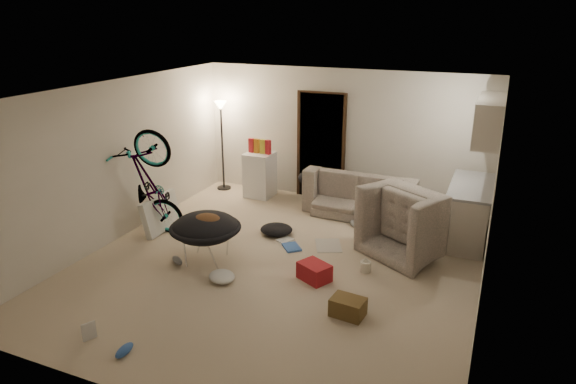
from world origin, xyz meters
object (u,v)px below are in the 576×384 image
at_px(kitchen_counter, 468,213).
at_px(sofa, 362,197).
at_px(drink_case_b, 314,272).
at_px(mini_fridge, 260,175).
at_px(floor_lamp, 221,126).
at_px(tv_box, 161,213).
at_px(drink_case_a, 348,307).
at_px(juicer, 365,266).
at_px(armchair, 418,227).
at_px(saucer_chair, 206,234).
at_px(bicycle, 153,207).

bearing_deg(kitchen_counter, sofa, 166.36).
height_order(sofa, drink_case_b, sofa).
bearing_deg(mini_fridge, floor_lamp, 174.75).
relative_size(kitchen_counter, tv_box, 1.69).
bearing_deg(sofa, drink_case_a, 104.21).
bearing_deg(drink_case_a, juicer, 100.86).
height_order(tv_box, drink_case_b, tv_box).
bearing_deg(kitchen_counter, floor_lamp, 172.34).
relative_size(armchair, drink_case_b, 2.86).
bearing_deg(floor_lamp, tv_box, -87.47).
bearing_deg(tv_box, saucer_chair, -29.70).
distance_m(kitchen_counter, saucer_chair, 4.13).
bearing_deg(drink_case_b, floor_lamp, 164.24).
height_order(sofa, juicer, sofa).
bearing_deg(bicycle, drink_case_a, -112.44).
bearing_deg(sofa, armchair, 136.52).
relative_size(floor_lamp, armchair, 1.52).
bearing_deg(drink_case_b, drink_case_a, -17.09).
relative_size(armchair, tv_box, 1.33).
relative_size(sofa, drink_case_a, 5.07).
xyz_separation_m(kitchen_counter, saucer_chair, (-3.44, -2.30, -0.01)).
bearing_deg(tv_box, sofa, 33.83).
bearing_deg(tv_box, armchair, 10.24).
relative_size(sofa, drink_case_b, 4.85).
distance_m(mini_fridge, drink_case_a, 4.46).
bearing_deg(juicer, saucer_chair, -165.27).
bearing_deg(drink_case_b, kitchen_counter, 78.52).
height_order(armchair, drink_case_a, armchair).
relative_size(sofa, bicycle, 1.10).
bearing_deg(tv_box, drink_case_b, -13.32).
height_order(sofa, saucer_chair, saucer_chair).
xyz_separation_m(floor_lamp, armchair, (4.16, -1.39, -0.92)).
distance_m(armchair, mini_fridge, 3.53).
xyz_separation_m(kitchen_counter, mini_fridge, (-3.95, 0.55, -0.00)).
height_order(saucer_chair, tv_box, saucer_chair).
relative_size(bicycle, saucer_chair, 1.78).
xyz_separation_m(drink_case_a, drink_case_b, (-0.67, 0.66, 0.01)).
bearing_deg(sofa, juicer, 108.36).
relative_size(armchair, mini_fridge, 1.36).
distance_m(sofa, juicer, 2.27).
xyz_separation_m(floor_lamp, mini_fridge, (0.88, -0.10, -0.87)).
height_order(kitchen_counter, sofa, kitchen_counter).
height_order(floor_lamp, kitchen_counter, floor_lamp).
height_order(drink_case_b, juicer, drink_case_b).
bearing_deg(saucer_chair, drink_case_b, 3.00).
bearing_deg(saucer_chair, floor_lamp, 115.33).
bearing_deg(mini_fridge, sofa, -1.49).
relative_size(armchair, bicycle, 0.65).
distance_m(kitchen_counter, sofa, 1.91).
relative_size(saucer_chair, tv_box, 1.16).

